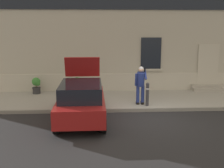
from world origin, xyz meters
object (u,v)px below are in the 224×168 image
object	(u,v)px
bollard_near_person	(147,93)
person_on_phone	(141,83)
planter_charcoal	(36,85)
hatchback_car_red	(81,100)
planter_olive	(78,85)

from	to	relation	value
bollard_near_person	person_on_phone	distance (m)	0.56
bollard_near_person	planter_charcoal	size ratio (longest dim) A/B	1.22
hatchback_car_red	planter_olive	distance (m)	4.11
bollard_near_person	person_on_phone	xyz separation A→B (m)	(-0.28, 0.21, 0.44)
bollard_near_person	planter_charcoal	world-z (taller)	bollard_near_person
hatchback_car_red	planter_olive	bearing A→B (deg)	95.86
hatchback_car_red	person_on_phone	world-z (taller)	hatchback_car_red
hatchback_car_red	bollard_near_person	distance (m)	3.17
planter_charcoal	planter_olive	xyz separation A→B (m)	(2.15, -0.04, 0.00)
hatchback_car_red	planter_olive	world-z (taller)	hatchback_car_red
person_on_phone	planter_olive	distance (m)	3.87
planter_charcoal	person_on_phone	bearing A→B (deg)	-25.81
planter_charcoal	planter_olive	size ratio (longest dim) A/B	1.00
hatchback_car_red	planter_charcoal	size ratio (longest dim) A/B	4.75
planter_olive	person_on_phone	bearing A→B (deg)	-39.33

